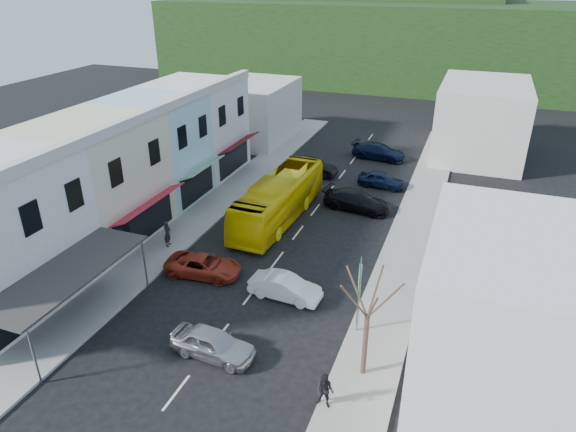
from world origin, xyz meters
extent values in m
plane|color=black|center=(0.00, 0.00, 0.00)|extent=(120.00, 120.00, 0.00)
cube|color=gray|center=(-7.50, 10.00, 0.07)|extent=(3.00, 52.00, 0.15)
cube|color=gray|center=(7.50, 10.00, 0.07)|extent=(3.00, 52.00, 0.15)
cube|color=#570D11|center=(-8.40, -5.50, 3.05)|extent=(1.30, 7.65, 0.08)
cube|color=beige|center=(-12.50, 3.00, 4.00)|extent=(7.00, 8.00, 8.00)
cube|color=#A71C2C|center=(-8.40, 3.00, 3.05)|extent=(1.30, 6.80, 0.08)
cube|color=#9BC1CA|center=(-12.50, 10.00, 4.00)|extent=(7.00, 6.00, 8.00)
cube|color=#195926|center=(-8.40, 10.00, 3.05)|extent=(1.30, 5.10, 0.08)
cube|color=silver|center=(-12.50, 16.50, 4.00)|extent=(7.00, 7.00, 8.00)
cube|color=#570D11|center=(-8.40, 16.50, 3.05)|extent=(1.30, 5.95, 0.08)
cube|color=silver|center=(13.50, -4.00, 4.00)|extent=(8.00, 9.00, 8.00)
cube|color=#B7B2A8|center=(-12.00, 27.00, 3.00)|extent=(8.00, 10.00, 6.00)
cube|color=#B7B2A8|center=(11.00, 30.00, 3.50)|extent=(8.00, 12.00, 7.00)
cube|color=black|center=(0.00, 64.00, 6.00)|extent=(80.00, 24.00, 12.00)
cube|color=black|center=(-8.00, 70.00, 10.00)|extent=(40.00, 16.00, 8.00)
imported|color=yellow|center=(-2.03, 9.58, 1.55)|extent=(2.91, 11.68, 3.10)
imported|color=#AFB0B4|center=(0.40, -5.29, 0.70)|extent=(4.51, 2.09, 1.40)
imported|color=white|center=(1.92, 0.37, 0.70)|extent=(4.49, 2.04, 1.40)
imported|color=maroon|center=(-3.51, 0.89, 0.70)|extent=(4.76, 2.34, 1.40)
imported|color=black|center=(2.91, 13.16, 0.70)|extent=(4.69, 2.37, 1.40)
imported|color=black|center=(3.82, 18.26, 0.70)|extent=(4.56, 2.24, 1.40)
imported|color=black|center=(-2.49, 18.97, 0.70)|extent=(4.55, 2.21, 1.40)
imported|color=black|center=(2.19, 25.27, 0.70)|extent=(4.67, 2.32, 1.40)
imported|color=black|center=(-7.32, 3.05, 1.00)|extent=(0.49, 0.66, 1.70)
imported|color=black|center=(6.30, -6.60, 1.00)|extent=(0.73, 0.49, 1.70)
camera|label=1|loc=(10.40, -22.00, 16.68)|focal=32.00mm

